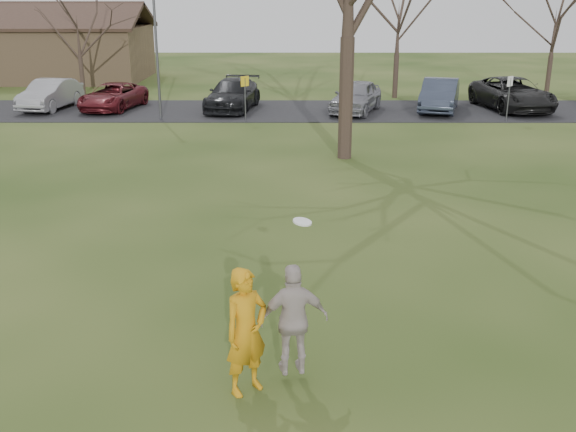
# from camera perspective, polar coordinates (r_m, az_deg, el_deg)

# --- Properties ---
(ground) EXTENTS (120.00, 120.00, 0.00)m
(ground) POSITION_cam_1_polar(r_m,az_deg,el_deg) (9.81, -0.06, -15.99)
(ground) COLOR #1E380F
(ground) RESTS_ON ground
(parking_strip) EXTENTS (62.00, 6.50, 0.04)m
(parking_strip) POSITION_cam_1_polar(r_m,az_deg,el_deg) (33.53, 0.09, 9.14)
(parking_strip) COLOR black
(parking_strip) RESTS_ON ground
(player_defender) EXTENTS (0.84, 0.81, 1.95)m
(player_defender) POSITION_cam_1_polar(r_m,az_deg,el_deg) (9.62, -3.65, -9.99)
(player_defender) COLOR #C28110
(player_defender) RESTS_ON ground
(car_1) EXTENTS (2.18, 4.69, 1.49)m
(car_1) POSITION_cam_1_polar(r_m,az_deg,el_deg) (35.84, -19.92, 9.89)
(car_1) COLOR gray
(car_1) RESTS_ON parking_strip
(car_2) EXTENTS (3.00, 4.99, 1.30)m
(car_2) POSITION_cam_1_polar(r_m,az_deg,el_deg) (34.84, -14.94, 9.99)
(car_2) COLOR #59151B
(car_2) RESTS_ON parking_strip
(car_3) EXTENTS (2.83, 5.44, 1.50)m
(car_3) POSITION_cam_1_polar(r_m,az_deg,el_deg) (33.72, -4.81, 10.45)
(car_3) COLOR black
(car_3) RESTS_ON parking_strip
(car_4) EXTENTS (3.26, 4.92, 1.56)m
(car_4) POSITION_cam_1_polar(r_m,az_deg,el_deg) (32.98, 5.93, 10.28)
(car_4) COLOR gray
(car_4) RESTS_ON parking_strip
(car_5) EXTENTS (2.96, 5.06, 1.57)m
(car_5) POSITION_cam_1_polar(r_m,az_deg,el_deg) (34.02, 13.01, 10.18)
(car_5) COLOR #303848
(car_5) RESTS_ON parking_strip
(car_6) EXTENTS (3.37, 6.00, 1.58)m
(car_6) POSITION_cam_1_polar(r_m,az_deg,el_deg) (35.48, 18.88, 10.01)
(car_6) COLOR black
(car_6) RESTS_ON parking_strip
(catching_play) EXTENTS (1.08, 0.59, 2.42)m
(catching_play) POSITION_cam_1_polar(r_m,az_deg,el_deg) (9.78, 0.54, -8.97)
(catching_play) COLOR #B3A5A0
(catching_play) RESTS_ON ground
(lamp_post) EXTENTS (0.34, 0.34, 6.27)m
(lamp_post) POSITION_cam_1_polar(r_m,az_deg,el_deg) (31.20, -11.41, 15.37)
(lamp_post) COLOR #47474C
(lamp_post) RESTS_ON ground
(sign_yellow) EXTENTS (0.35, 0.35, 2.08)m
(sign_yellow) POSITION_cam_1_polar(r_m,az_deg,el_deg) (30.42, -3.75, 10.84)
(sign_yellow) COLOR #47474C
(sign_yellow) RESTS_ON ground
(sign_white) EXTENTS (0.35, 0.35, 2.08)m
(sign_white) POSITION_cam_1_polar(r_m,az_deg,el_deg) (31.95, 18.64, 10.30)
(sign_white) COLOR #47474C
(sign_white) RESTS_ON ground
(small_tree_row) EXTENTS (55.00, 5.90, 8.50)m
(small_tree_row) POSITION_cam_1_polar(r_m,az_deg,el_deg) (38.41, 6.92, 16.04)
(small_tree_row) COLOR #352821
(small_tree_row) RESTS_ON ground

